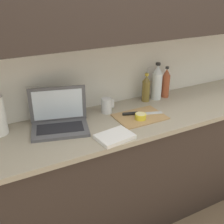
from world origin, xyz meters
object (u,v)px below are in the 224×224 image
(laptop, at_px, (59,119))
(bottle_water_clear, at_px, (146,89))
(cutting_board, at_px, (140,117))
(measuring_cup, at_px, (107,105))
(bottle_green_soda, at_px, (166,83))
(lemon_half_cut, at_px, (140,116))
(bottle_oil_tall, at_px, (157,83))
(knife, at_px, (136,113))

(laptop, xyz_separation_m, bottle_water_clear, (0.75, 0.11, 0.04))
(laptop, relative_size, cutting_board, 1.21)
(cutting_board, height_order, measuring_cup, measuring_cup)
(bottle_water_clear, bearing_deg, bottle_green_soda, 0.00)
(lemon_half_cut, relative_size, bottle_green_soda, 0.30)
(bottle_water_clear, bearing_deg, bottle_oil_tall, 0.00)
(cutting_board, relative_size, bottle_green_soda, 1.34)
(measuring_cup, bearing_deg, bottle_water_clear, 7.39)
(bottle_water_clear, distance_m, measuring_cup, 0.38)
(knife, xyz_separation_m, lemon_half_cut, (-0.01, -0.08, 0.01))
(bottle_water_clear, bearing_deg, lemon_half_cut, -129.51)
(bottle_green_soda, height_order, measuring_cup, bottle_green_soda)
(cutting_board, xyz_separation_m, knife, (-0.01, 0.04, 0.01))
(laptop, distance_m, lemon_half_cut, 0.55)
(cutting_board, distance_m, bottle_green_soda, 0.47)
(cutting_board, bearing_deg, laptop, 167.72)
(laptop, height_order, cutting_board, laptop)
(knife, relative_size, bottle_green_soda, 1.12)
(lemon_half_cut, bearing_deg, cutting_board, 61.07)
(cutting_board, xyz_separation_m, measuring_cup, (-0.17, 0.18, 0.05))
(bottle_green_soda, relative_size, bottle_water_clear, 1.13)
(bottle_oil_tall, bearing_deg, lemon_half_cut, -140.31)
(cutting_board, height_order, lemon_half_cut, lemon_half_cut)
(bottle_water_clear, height_order, measuring_cup, bottle_water_clear)
(lemon_half_cut, distance_m, measuring_cup, 0.27)
(bottle_green_soda, xyz_separation_m, bottle_water_clear, (-0.19, -0.00, -0.01))
(bottle_water_clear, bearing_deg, knife, -138.03)
(knife, relative_size, bottle_oil_tall, 0.96)
(knife, distance_m, measuring_cup, 0.22)
(bottle_oil_tall, xyz_separation_m, bottle_water_clear, (-0.10, -0.00, -0.03))
(knife, distance_m, lemon_half_cut, 0.08)
(lemon_half_cut, relative_size, measuring_cup, 0.70)
(knife, relative_size, bottle_water_clear, 1.26)
(lemon_half_cut, bearing_deg, bottle_green_soda, 32.84)
(bottle_oil_tall, bearing_deg, cutting_board, -142.64)
(cutting_board, relative_size, measuring_cup, 3.17)
(cutting_board, bearing_deg, bottle_oil_tall, 37.36)
(laptop, bearing_deg, knife, 6.64)
(bottle_green_soda, distance_m, bottle_water_clear, 0.19)
(cutting_board, bearing_deg, lemon_half_cut, -118.93)
(knife, bearing_deg, measuring_cup, 155.60)
(bottle_green_soda, relative_size, measuring_cup, 2.36)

